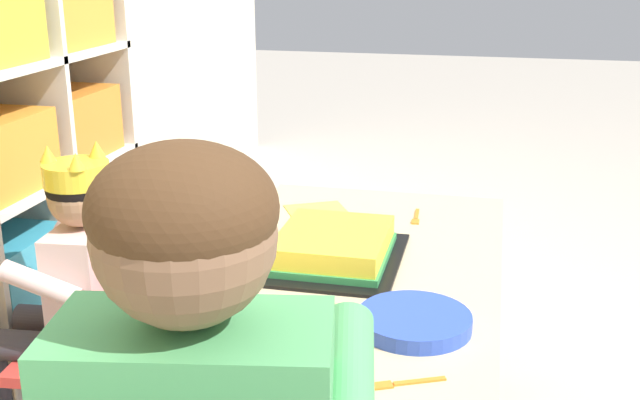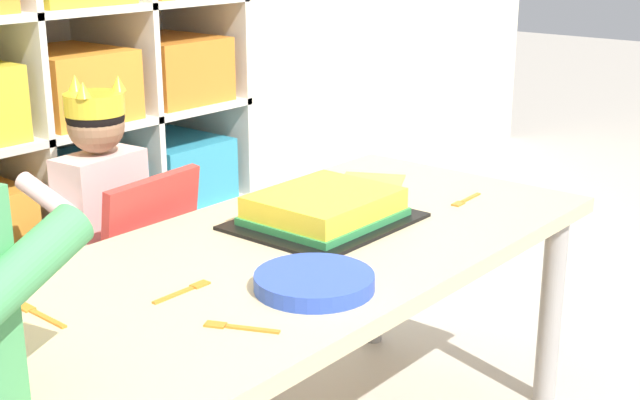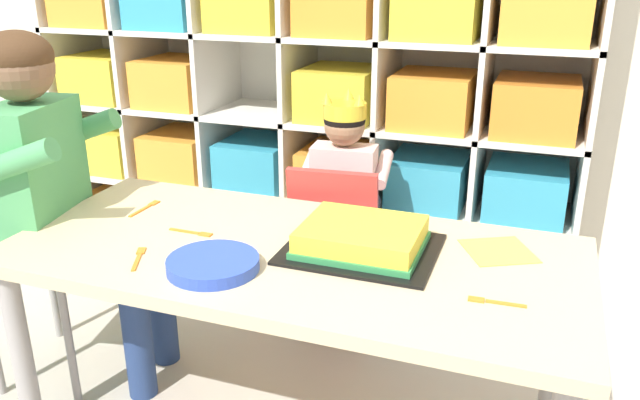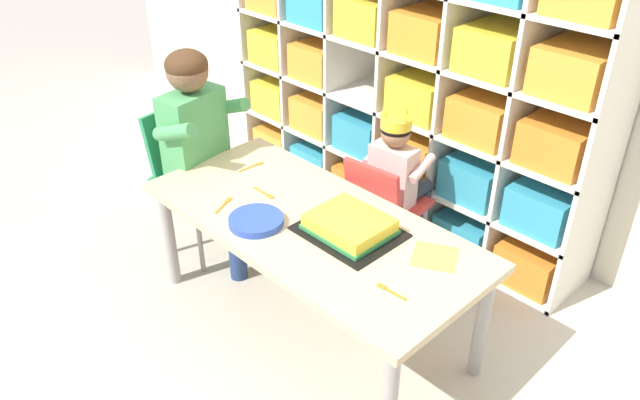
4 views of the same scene
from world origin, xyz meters
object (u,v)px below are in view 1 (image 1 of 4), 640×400
birthday_cake_on_tray (333,248)px  paper_plate_stack (414,321)px  activity_table (339,318)px  fork_at_table_front_edge (307,357)px  classroom_chair_blue (119,345)px  child_with_crown (68,283)px  fork_beside_plate_stack (403,383)px  fork_scattered_mid_table (416,218)px

birthday_cake_on_tray → paper_plate_stack: bearing=-143.5°
activity_table → fork_at_table_front_edge: fork_at_table_front_edge is taller
classroom_chair_blue → fork_at_table_front_edge: (-0.25, -0.50, 0.17)m
child_with_crown → fork_beside_plate_stack: (-0.29, -0.78, 0.02)m
activity_table → fork_beside_plate_stack: size_ratio=11.86×
fork_scattered_mid_table → fork_at_table_front_edge: size_ratio=0.96×
fork_beside_plate_stack → classroom_chair_blue: bearing=131.5°
birthday_cake_on_tray → paper_plate_stack: 0.37m
classroom_chair_blue → birthday_cake_on_tray: classroom_chair_blue is taller
birthday_cake_on_tray → activity_table: bearing=-164.0°
fork_at_table_front_edge → classroom_chair_blue: bearing=-116.0°
activity_table → fork_beside_plate_stack: (-0.33, -0.18, 0.06)m
child_with_crown → fork_scattered_mid_table: size_ratio=6.84×
activity_table → fork_scattered_mid_table: (0.51, -0.11, 0.06)m
activity_table → fork_scattered_mid_table: fork_scattered_mid_table is taller
child_with_crown → paper_plate_stack: bearing=78.2°
activity_table → fork_scattered_mid_table: bearing=-12.0°
child_with_crown → paper_plate_stack: child_with_crown is taller
fork_scattered_mid_table → fork_beside_plate_stack: 0.84m
activity_table → fork_beside_plate_stack: bearing=-151.9°
fork_beside_plate_stack → activity_table: bearing=93.3°
activity_table → paper_plate_stack: size_ratio=6.67×
classroom_chair_blue → fork_beside_plate_stack: 0.76m
classroom_chair_blue → fork_scattered_mid_table: (0.54, -0.61, 0.17)m
paper_plate_stack → fork_beside_plate_stack: size_ratio=1.78×
birthday_cake_on_tray → fork_scattered_mid_table: bearing=-24.8°
activity_table → birthday_cake_on_tray: size_ratio=3.86×
activity_table → fork_scattered_mid_table: size_ratio=11.89×
activity_table → fork_at_table_front_edge: bearing=180.0°
classroom_chair_blue → fork_at_table_front_edge: bearing=57.9°
fork_beside_plate_stack → birthday_cake_on_tray: bearing=89.4°
activity_table → classroom_chair_blue: bearing=94.2°
birthday_cake_on_tray → fork_scattered_mid_table: 0.37m
child_with_crown → fork_at_table_front_edge: size_ratio=6.60×
activity_table → child_with_crown: bearing=94.4°
fork_beside_plate_stack → fork_at_table_front_edge: same height
child_with_crown → fork_beside_plate_stack: 0.84m
classroom_chair_blue → paper_plate_stack: 0.70m
child_with_crown → paper_plate_stack: (-0.08, -0.78, 0.04)m
paper_plate_stack → fork_scattered_mid_table: (0.64, 0.07, -0.01)m
classroom_chair_blue → fork_beside_plate_stack: bearing=60.6°
child_with_crown → fork_at_table_front_edge: bearing=62.9°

